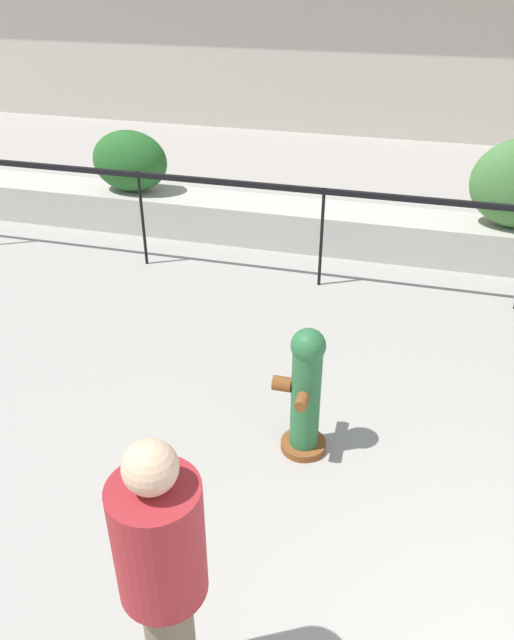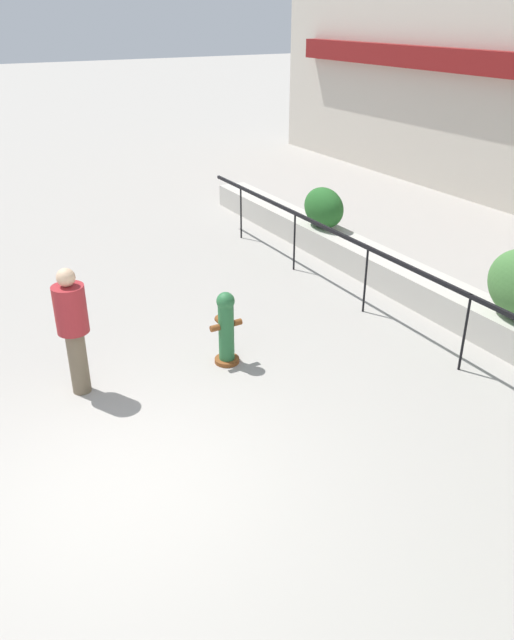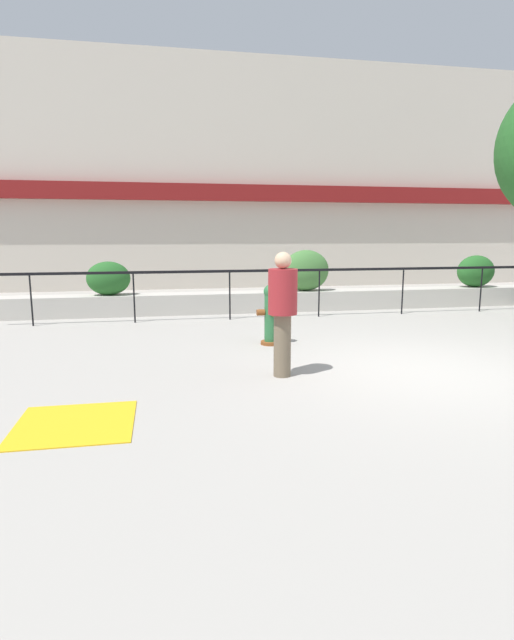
# 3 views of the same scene
# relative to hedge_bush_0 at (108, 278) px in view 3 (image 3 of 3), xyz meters

# --- Properties ---
(ground_plane) EXTENTS (120.00, 120.00, 0.00)m
(ground_plane) POSITION_rel_hedge_bush_0_xyz_m (4.93, -6.00, -0.90)
(ground_plane) COLOR #9E9991
(building_facade) EXTENTS (30.00, 1.36, 8.00)m
(building_facade) POSITION_rel_hedge_bush_0_xyz_m (4.93, 5.98, 3.08)
(building_facade) COLOR beige
(building_facade) RESTS_ON ground
(planter_wall_low) EXTENTS (18.00, 0.70, 0.50)m
(planter_wall_low) POSITION_rel_hedge_bush_0_xyz_m (4.93, 0.00, -0.65)
(planter_wall_low) COLOR #B7B2A8
(planter_wall_low) RESTS_ON ground
(fence_railing_segment) EXTENTS (15.00, 0.05, 1.15)m
(fence_railing_segment) POSITION_rel_hedge_bush_0_xyz_m (4.93, -1.10, 0.11)
(fence_railing_segment) COLOR black
(fence_railing_segment) RESTS_ON ground
(hedge_bush_0) EXTENTS (1.03, 0.65, 0.81)m
(hedge_bush_0) POSITION_rel_hedge_bush_0_xyz_m (0.00, 0.00, 0.00)
(hedge_bush_0) COLOR #235B23
(hedge_bush_0) RESTS_ON planter_wall_low
(hedge_bush_1) EXTENTS (1.21, 0.68, 1.05)m
(hedge_bush_1) POSITION_rel_hedge_bush_0_xyz_m (4.91, 0.00, 0.12)
(hedge_bush_1) COLOR #427538
(hedge_bush_1) RESTS_ON planter_wall_low
(hedge_bush_2) EXTENTS (1.06, 0.70, 0.87)m
(hedge_bush_2) POSITION_rel_hedge_bush_0_xyz_m (9.78, 0.00, 0.03)
(hedge_bush_2) COLOR #235B23
(hedge_bush_2) RESTS_ON planter_wall_low
(fire_hydrant) EXTENTS (0.43, 0.47, 1.08)m
(fire_hydrant) POSITION_rel_hedge_bush_0_xyz_m (3.14, -3.82, -0.35)
(fire_hydrant) COLOR brown
(fire_hydrant) RESTS_ON ground
(pedestrian) EXTENTS (0.51, 0.51, 1.73)m
(pedestrian) POSITION_rel_hedge_bush_0_xyz_m (2.88, -5.82, 0.08)
(pedestrian) COLOR brown
(pedestrian) RESTS_ON ground
(tactile_warning_pad) EXTENTS (1.21, 1.21, 0.01)m
(tactile_warning_pad) POSITION_rel_hedge_bush_0_xyz_m (0.31, -7.16, -0.90)
(tactile_warning_pad) COLOR gold
(tactile_warning_pad) RESTS_ON ground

